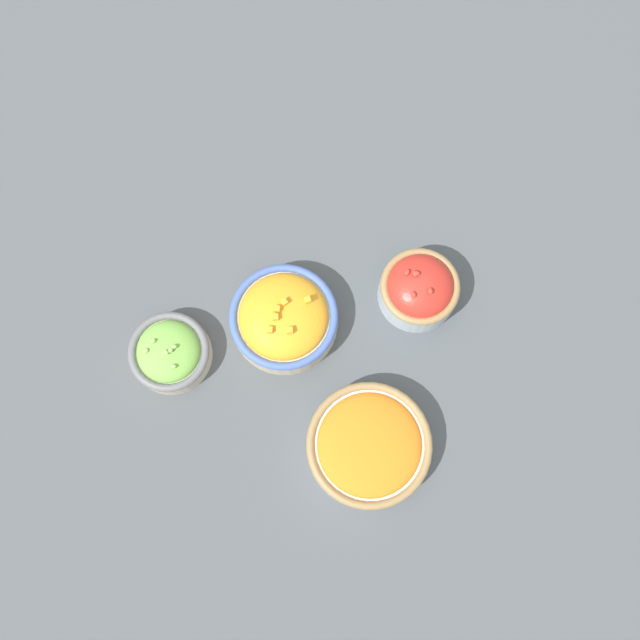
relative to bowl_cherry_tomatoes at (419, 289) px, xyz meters
The scene contains 5 objects.
ground_plane 0.16m from the bowl_cherry_tomatoes, 44.53° to the left, with size 3.00×3.00×0.00m, color #4C5156.
bowl_cherry_tomatoes is the anchor object (origin of this frame).
bowl_carrots 0.24m from the bowl_cherry_tomatoes, 98.38° to the left, with size 0.18×0.18×0.06m.
bowl_squash 0.21m from the bowl_cherry_tomatoes, 39.46° to the left, with size 0.16×0.16×0.08m.
bowl_lettuce 0.38m from the bowl_cherry_tomatoes, 41.44° to the left, with size 0.12×0.12×0.06m.
Camera 1 is at (-0.11, 0.22, 1.06)m, focal length 40.00 mm.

